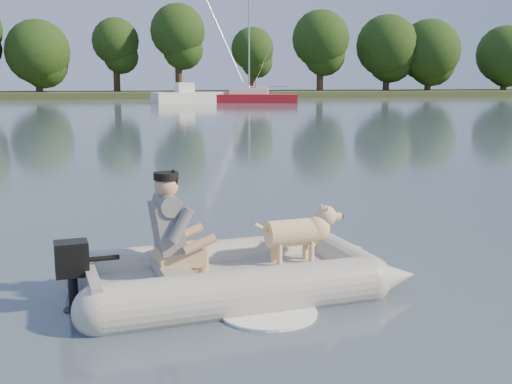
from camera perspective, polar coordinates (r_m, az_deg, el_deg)
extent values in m
plane|color=slate|center=(5.98, 0.53, -10.44)|extent=(160.00, 160.00, 0.00)
cube|color=#47512D|center=(67.52, -10.14, 8.50)|extent=(160.00, 12.00, 0.70)
cylinder|color=#332316|center=(67.39, -18.71, 9.16)|extent=(0.70, 0.70, 2.94)
sphere|color=#2D4A18|center=(67.43, -18.86, 11.73)|extent=(6.27, 6.27, 6.27)
cylinder|color=#332316|center=(67.45, -12.27, 9.77)|extent=(0.70, 0.70, 3.67)
sphere|color=#2D4A18|center=(67.54, -12.39, 12.98)|extent=(4.69, 4.69, 4.69)
cylinder|color=#332316|center=(65.81, -6.89, 10.19)|extent=(0.70, 0.70, 4.29)
sphere|color=#2D4A18|center=(65.96, -6.97, 14.03)|extent=(5.43, 5.43, 5.43)
cylinder|color=#332316|center=(67.07, -0.32, 9.80)|extent=(0.70, 0.70, 3.21)
sphere|color=#2D4A18|center=(67.13, -0.32, 12.62)|extent=(4.41, 4.41, 4.41)
cylinder|color=#332316|center=(69.42, 5.70, 10.07)|extent=(0.70, 0.70, 3.94)
sphere|color=#2D4A18|center=(69.53, 5.76, 13.41)|extent=(6.03, 6.03, 6.03)
cylinder|color=#332316|center=(72.20, 11.48, 9.76)|extent=(0.70, 0.70, 3.52)
sphere|color=#2D4A18|center=(72.27, 11.59, 12.62)|extent=(6.68, 6.68, 6.68)
cylinder|color=#332316|center=(73.93, 15.02, 9.50)|extent=(0.70, 0.70, 3.21)
sphere|color=#2D4A18|center=(73.98, 15.14, 12.06)|extent=(6.79, 6.79, 6.79)
cylinder|color=#332316|center=(78.02, 21.15, 9.10)|extent=(0.70, 0.70, 2.96)
sphere|color=#2D4A18|center=(78.05, 21.30, 11.33)|extent=(6.40, 6.40, 6.40)
cube|color=#A4121C|center=(52.57, -0.13, 8.22)|extent=(7.30, 3.82, 0.87)
cube|color=white|center=(52.58, -0.61, 8.94)|extent=(3.36, 2.31, 0.52)
cylinder|color=#A5A5AA|center=(52.65, -0.62, 13.46)|extent=(0.14, 0.14, 8.74)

